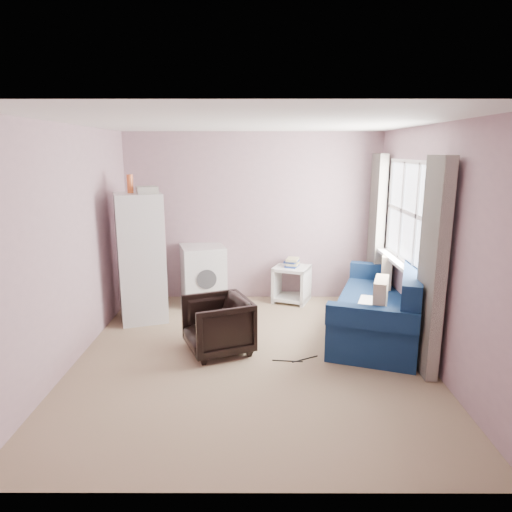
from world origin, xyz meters
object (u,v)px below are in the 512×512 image
at_px(fridge, 141,257).
at_px(side_table, 292,281).
at_px(armchair, 218,322).
at_px(washing_machine, 203,273).
at_px(sofa, 383,308).

height_order(fridge, side_table, fridge).
height_order(armchair, side_table, armchair).
bearing_deg(washing_machine, side_table, -14.47).
height_order(fridge, washing_machine, fridge).
xyz_separation_m(armchair, sofa, (2.00, 0.50, -0.01)).
relative_size(washing_machine, side_table, 1.29).
xyz_separation_m(washing_machine, side_table, (1.33, 0.04, -0.14)).
distance_m(fridge, washing_machine, 1.10).
distance_m(washing_machine, sofa, 2.67).
xyz_separation_m(side_table, sofa, (1.03, -1.28, 0.02)).
xyz_separation_m(armchair, washing_machine, (-0.36, 1.74, 0.10)).
bearing_deg(washing_machine, armchair, -94.44).
bearing_deg(armchair, sofa, 81.41).
bearing_deg(side_table, sofa, -51.21).
distance_m(fridge, sofa, 3.17).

